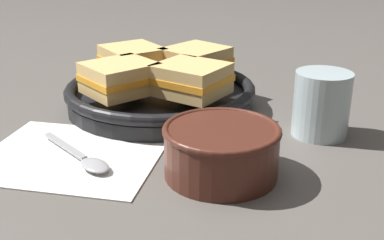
% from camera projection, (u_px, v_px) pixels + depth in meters
% --- Properties ---
extents(ground_plane, '(4.00, 4.00, 0.00)m').
position_uv_depth(ground_plane, '(147.00, 151.00, 0.63)').
color(ground_plane, '#56514C').
extents(napkin, '(0.22, 0.19, 0.00)m').
position_uv_depth(napkin, '(72.00, 155.00, 0.62)').
color(napkin, white).
rests_on(napkin, ground_plane).
extents(soup_bowl, '(0.14, 0.14, 0.06)m').
position_uv_depth(soup_bowl, '(221.00, 148.00, 0.56)').
color(soup_bowl, '#4C2319').
rests_on(soup_bowl, ground_plane).
extents(spoon, '(0.13, 0.10, 0.01)m').
position_uv_depth(spoon, '(86.00, 160.00, 0.59)').
color(spoon, '#9E9EA3').
rests_on(spoon, napkin).
extents(skillet, '(0.31, 0.31, 0.04)m').
position_uv_depth(skillet, '(161.00, 95.00, 0.78)').
color(skillet, black).
rests_on(skillet, ground_plane).
extents(sandwich_near_left, '(0.13, 0.13, 0.05)m').
position_uv_depth(sandwich_near_left, '(120.00, 78.00, 0.72)').
color(sandwich_near_left, '#DBB26B').
rests_on(sandwich_near_left, skillet).
extents(sandwich_near_right, '(0.13, 0.12, 0.05)m').
position_uv_depth(sandwich_near_right, '(191.00, 79.00, 0.71)').
color(sandwich_near_right, '#DBB26B').
rests_on(sandwich_near_right, skillet).
extents(sandwich_far_left, '(0.13, 0.13, 0.05)m').
position_uv_depth(sandwich_far_left, '(195.00, 61.00, 0.81)').
color(sandwich_far_left, '#DBB26B').
rests_on(sandwich_far_left, skillet).
extents(sandwich_far_right, '(0.13, 0.13, 0.05)m').
position_uv_depth(sandwich_far_right, '(133.00, 60.00, 0.82)').
color(sandwich_far_right, '#DBB26B').
rests_on(sandwich_far_right, skillet).
extents(drinking_glass, '(0.08, 0.08, 0.09)m').
position_uv_depth(drinking_glass, '(322.00, 104.00, 0.67)').
color(drinking_glass, silver).
rests_on(drinking_glass, ground_plane).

